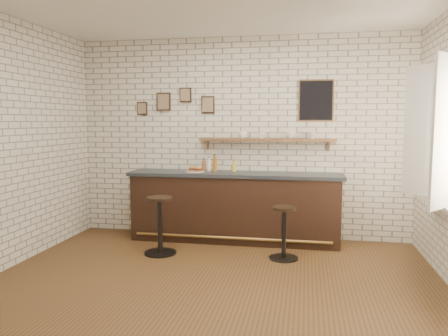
# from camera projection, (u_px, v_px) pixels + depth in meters

# --- Properties ---
(ground) EXTENTS (5.00, 5.00, 0.00)m
(ground) POSITION_uv_depth(u_px,v_px,m) (213.00, 282.00, 4.78)
(ground) COLOR brown
(ground) RESTS_ON ground
(bar_counter) EXTENTS (3.10, 0.65, 1.01)m
(bar_counter) POSITION_uv_depth(u_px,v_px,m) (235.00, 207.00, 6.39)
(bar_counter) COLOR black
(bar_counter) RESTS_ON ground
(sandwich_plate) EXTENTS (0.28, 0.28, 0.01)m
(sandwich_plate) POSITION_uv_depth(u_px,v_px,m) (195.00, 172.00, 6.42)
(sandwich_plate) COLOR white
(sandwich_plate) RESTS_ON bar_counter
(ciabatta_sandwich) EXTENTS (0.22, 0.15, 0.07)m
(ciabatta_sandwich) POSITION_uv_depth(u_px,v_px,m) (196.00, 169.00, 6.41)
(ciabatta_sandwich) COLOR tan
(ciabatta_sandwich) RESTS_ON sandwich_plate
(potato_chips) EXTENTS (0.26, 0.18, 0.00)m
(potato_chips) POSITION_uv_depth(u_px,v_px,m) (194.00, 171.00, 6.41)
(potato_chips) COLOR gold
(potato_chips) RESTS_ON sandwich_plate
(bitters_bottle_brown) EXTENTS (0.06, 0.06, 0.19)m
(bitters_bottle_brown) POSITION_uv_depth(u_px,v_px,m) (204.00, 166.00, 6.56)
(bitters_bottle_brown) COLOR brown
(bitters_bottle_brown) RESTS_ON bar_counter
(bitters_bottle_white) EXTENTS (0.05, 0.05, 0.21)m
(bitters_bottle_white) POSITION_uv_depth(u_px,v_px,m) (209.00, 165.00, 6.54)
(bitters_bottle_white) COLOR silver
(bitters_bottle_white) RESTS_ON bar_counter
(bitters_bottle_amber) EXTENTS (0.06, 0.06, 0.26)m
(bitters_bottle_amber) POSITION_uv_depth(u_px,v_px,m) (215.00, 164.00, 6.52)
(bitters_bottle_amber) COLOR #AA631B
(bitters_bottle_amber) RESTS_ON bar_counter
(condiment_bottle_yellow) EXTENTS (0.05, 0.05, 0.18)m
(condiment_bottle_yellow) POSITION_uv_depth(u_px,v_px,m) (234.00, 166.00, 6.47)
(condiment_bottle_yellow) COLOR yellow
(condiment_bottle_yellow) RESTS_ON bar_counter
(bar_stool_left) EXTENTS (0.44, 0.44, 0.76)m
(bar_stool_left) POSITION_uv_depth(u_px,v_px,m) (160.00, 223.00, 5.77)
(bar_stool_left) COLOR black
(bar_stool_left) RESTS_ON ground
(bar_stool_right) EXTENTS (0.38, 0.38, 0.68)m
(bar_stool_right) POSITION_uv_depth(u_px,v_px,m) (284.00, 231.00, 5.55)
(bar_stool_right) COLOR black
(bar_stool_right) RESTS_ON ground
(wall_shelf) EXTENTS (2.00, 0.18, 0.18)m
(wall_shelf) POSITION_uv_depth(u_px,v_px,m) (267.00, 140.00, 6.41)
(wall_shelf) COLOR brown
(wall_shelf) RESTS_ON ground
(shelf_cup_a) EXTENTS (0.15, 0.15, 0.11)m
(shelf_cup_a) POSITION_uv_depth(u_px,v_px,m) (243.00, 135.00, 6.46)
(shelf_cup_a) COLOR white
(shelf_cup_a) RESTS_ON wall_shelf
(shelf_cup_b) EXTENTS (0.14, 0.14, 0.09)m
(shelf_cup_b) POSITION_uv_depth(u_px,v_px,m) (262.00, 135.00, 6.41)
(shelf_cup_b) COLOR white
(shelf_cup_b) RESTS_ON wall_shelf
(shelf_cup_c) EXTENTS (0.17, 0.17, 0.11)m
(shelf_cup_c) POSITION_uv_depth(u_px,v_px,m) (291.00, 135.00, 6.33)
(shelf_cup_c) COLOR white
(shelf_cup_c) RESTS_ON wall_shelf
(shelf_cup_d) EXTENTS (0.12, 0.12, 0.10)m
(shelf_cup_d) POSITION_uv_depth(u_px,v_px,m) (312.00, 135.00, 6.28)
(shelf_cup_d) COLOR white
(shelf_cup_d) RESTS_ON wall_shelf
(back_wall_decor) EXTENTS (2.96, 0.02, 0.56)m
(back_wall_decor) POSITION_uv_depth(u_px,v_px,m) (256.00, 101.00, 6.45)
(back_wall_decor) COLOR black
(back_wall_decor) RESTS_ON ground
(window_sill) EXTENTS (0.20, 1.35, 0.06)m
(window_sill) POSITION_uv_depth(u_px,v_px,m) (444.00, 204.00, 4.54)
(window_sill) COLOR white
(window_sill) RESTS_ON ground
(casement_window) EXTENTS (0.40, 1.30, 1.56)m
(casement_window) POSITION_uv_depth(u_px,v_px,m) (444.00, 132.00, 4.46)
(casement_window) COLOR white
(casement_window) RESTS_ON ground
(book_lower) EXTENTS (0.23, 0.25, 0.02)m
(book_lower) POSITION_uv_depth(u_px,v_px,m) (443.00, 200.00, 4.53)
(book_lower) COLOR tan
(book_lower) RESTS_ON window_sill
(book_upper) EXTENTS (0.25, 0.27, 0.02)m
(book_upper) POSITION_uv_depth(u_px,v_px,m) (442.00, 198.00, 4.55)
(book_upper) COLOR tan
(book_upper) RESTS_ON book_lower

